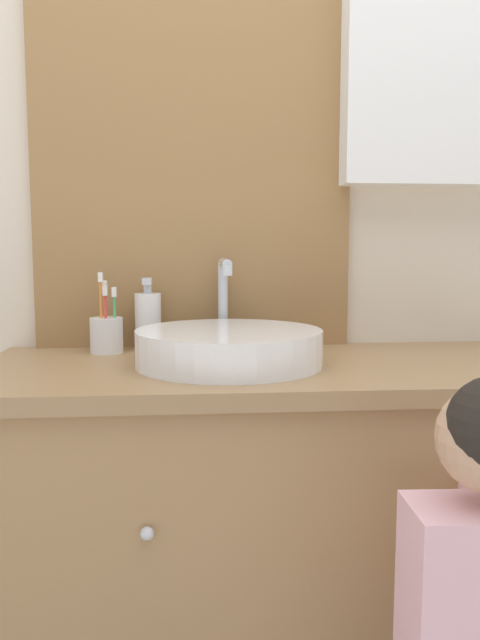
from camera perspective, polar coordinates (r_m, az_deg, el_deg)
name	(u,v)px	position (r m, az deg, el deg)	size (l,w,h in m)	color
wall_back	(284,190)	(1.62, 4.07, 11.74)	(3.20, 0.18, 2.50)	beige
vanity_counter	(292,559)	(1.49, 4.75, -20.92)	(1.33, 0.54, 0.89)	#A37A4C
sink_basin	(229,345)	(1.32, -0.97, -2.32)	(0.39, 0.44, 0.22)	white
toothbrush_holder	(107,333)	(1.50, -12.10, -1.16)	(0.08, 0.08, 0.19)	silver
soap_dispenser	(148,320)	(1.52, -8.40, -0.03)	(0.06, 0.06, 0.17)	white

